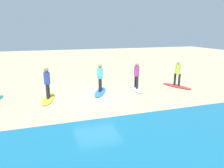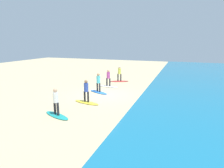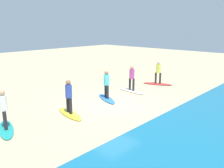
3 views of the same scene
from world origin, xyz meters
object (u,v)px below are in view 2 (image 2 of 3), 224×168
Objects in this scene: surfboard_red at (119,81)px; surfboard_yellow at (87,102)px; surfboard_blue at (99,92)px; surfer_yellow at (86,89)px; surfer_teal at (56,100)px; surfer_red at (119,72)px; surfboard_teal at (57,115)px; surfer_white at (108,77)px; surfer_blue at (98,81)px; surfboard_white at (108,86)px.

surfboard_yellow is (8.11, 0.16, 0.00)m from surfboard_red.
surfboard_red and surfboard_blue have the same top height.
surfer_yellow is 2.91m from surfer_teal.
surfer_yellow is (2.97, 0.39, 0.99)m from surfboard_blue.
surfer_red reaches higher than surfboard_red.
surfer_red is 11.03m from surfboard_teal.
surfer_white is 2.34m from surfer_blue.
surfboard_blue is 5.92m from surfer_teal.
surfer_white reaches higher than surfboard_red.
surfboard_white and surfboard_teal have the same top height.
surfer_yellow is at bearing 4.13° from surfer_white.
surfer_blue is (2.34, -0.01, 0.99)m from surfboard_white.
surfboard_red is 8.18m from surfer_yellow.
surfboard_white is at bearing 90.00° from surfer_white.
surfboard_red is 1.28× the size of surfer_blue.
surfer_red is at bearing 102.09° from surfboard_yellow.
surfboard_blue is (2.34, -0.01, 0.00)m from surfboard_white.
surfer_yellow is at bearing -58.38° from surfboard_blue.
surfer_blue reaches higher than surfboard_white.
surfer_red reaches higher than surfboard_blue.
surfer_teal is (8.17, -0.12, 0.00)m from surfer_white.
surfer_blue is 3.15m from surfboard_yellow.
surfboard_white is at bearing 114.05° from surfboard_blue.
surfer_red is at bearing 178.24° from surfer_teal.
surfboard_white and surfboard_blue have the same top height.
surfer_white is 8.17m from surfer_teal.
surfboard_yellow is at bearing 4.13° from surfer_white.
surfboard_blue is at bearing -0.13° from surfer_white.
surfer_white is at bearing 179.87° from surfer_blue.
surfer_blue is at bearing -0.13° from surfer_white.
surfboard_white is 1.28× the size of surfer_teal.
surfboard_white is 1.00× the size of surfboard_blue.
surfer_red is at bearing -178.85° from surfer_yellow.
surfer_red is at bearing 90.22° from surfboard_white.
surfer_teal is at bearing -66.93° from surfboard_blue.
surfer_white is 2.54m from surfboard_blue.
surfboard_yellow is at bearing 7.45° from surfer_blue.
surfboard_blue is 0.99m from surfer_blue.
surfer_teal is (2.86, -0.50, 0.00)m from surfer_yellow.
surfboard_red is 2.82m from surfboard_white.
surfer_red is 1.00× the size of surfer_yellow.
surfer_blue is at bearing 178.90° from surfer_teal.
surfer_red is at bearing 177.49° from surfer_blue.
surfer_blue reaches higher than surfboard_blue.
surfboard_white is at bearing 108.80° from surfboard_teal.
surfer_blue is 2.99m from surfer_yellow.
surfer_red is at bearing 175.51° from surfer_white.
surfboard_teal is 0.99m from surfer_teal.
surfboard_blue is at bearing -2.51° from surfer_red.
surfboard_yellow is at bearing 1.15° from surfer_red.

